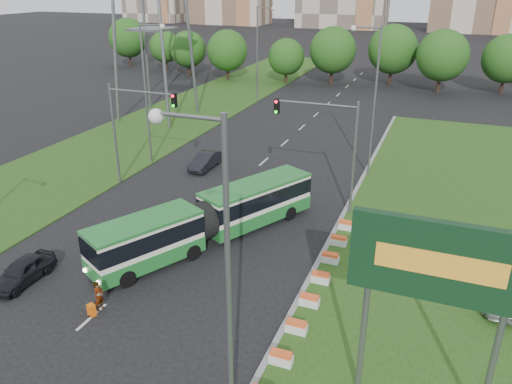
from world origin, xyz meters
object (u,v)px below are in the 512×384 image
at_px(pedestrian, 99,296).
at_px(shopping_trolley, 91,310).
at_px(traffic_mast_median, 331,139).
at_px(car_left_far, 205,161).
at_px(car_median, 498,290).
at_px(articulated_bus, 206,217).
at_px(billboard, 438,271).
at_px(traffic_mast_left, 131,120).
at_px(car_left_near, 23,271).

relative_size(pedestrian, shopping_trolley, 2.57).
bearing_deg(shopping_trolley, traffic_mast_median, 87.46).
relative_size(car_left_far, shopping_trolley, 6.59).
bearing_deg(car_median, traffic_mast_median, -41.19).
distance_m(traffic_mast_median, articulated_bus, 9.92).
bearing_deg(traffic_mast_median, shopping_trolley, -116.26).
xyz_separation_m(articulated_bus, pedestrian, (-1.70, -8.43, -0.76)).
bearing_deg(car_left_far, shopping_trolley, -78.57).
bearing_deg(articulated_bus, pedestrian, -73.91).
relative_size(articulated_bus, car_left_far, 3.77).
xyz_separation_m(traffic_mast_median, articulated_bus, (-6.03, -6.90, -3.78)).
height_order(articulated_bus, pedestrian, articulated_bus).
bearing_deg(billboard, car_left_far, 133.24).
height_order(traffic_mast_left, car_left_near, traffic_mast_left).
xyz_separation_m(car_median, shopping_trolley, (-18.47, -8.28, -0.48)).
bearing_deg(billboard, traffic_mast_left, 146.45).
xyz_separation_m(traffic_mast_median, car_median, (10.64, -7.60, -4.56)).
relative_size(car_median, pedestrian, 2.74).
xyz_separation_m(traffic_mast_median, car_left_far, (-11.91, 4.61, -4.67)).
bearing_deg(car_left_near, traffic_mast_left, 97.51).
bearing_deg(pedestrian, articulated_bus, -10.36).
height_order(pedestrian, shopping_trolley, pedestrian).
bearing_deg(traffic_mast_left, pedestrian, -62.63).
xyz_separation_m(car_left_near, car_left_far, (1.26, 19.40, 0.01)).
relative_size(articulated_bus, pedestrian, 9.65).
distance_m(traffic_mast_median, car_left_far, 13.60).
bearing_deg(articulated_bus, traffic_mast_left, 174.59).
relative_size(traffic_mast_median, car_left_near, 2.04).
distance_m(car_left_near, pedestrian, 5.47).
distance_m(articulated_bus, pedestrian, 8.64).
distance_m(articulated_bus, car_left_near, 10.67).
height_order(articulated_bus, car_median, articulated_bus).
bearing_deg(car_median, shopping_trolley, 18.51).
distance_m(car_left_near, car_left_far, 19.44).
xyz_separation_m(traffic_mast_median, shopping_trolley, (-7.83, -15.88, -5.04)).
xyz_separation_m(traffic_mast_median, car_left_near, (-13.18, -14.79, -4.68)).
height_order(traffic_mast_median, pedestrian, traffic_mast_median).
bearing_deg(pedestrian, car_left_far, 12.87).
distance_m(car_left_near, car_median, 24.87).
relative_size(articulated_bus, car_left_near, 3.97).
bearing_deg(shopping_trolley, traffic_mast_left, 139.93).
bearing_deg(car_median, articulated_bus, -8.03).
bearing_deg(traffic_mast_left, shopping_trolley, -63.79).
bearing_deg(traffic_mast_median, car_left_near, -131.70).
distance_m(billboard, pedestrian, 16.14).
height_order(traffic_mast_left, articulated_bus, traffic_mast_left).
xyz_separation_m(car_left_far, car_median, (22.55, -12.21, 0.11)).
distance_m(billboard, traffic_mast_median, 17.68).
bearing_deg(traffic_mast_median, articulated_bus, -131.16).
bearing_deg(pedestrian, traffic_mast_median, -25.72).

